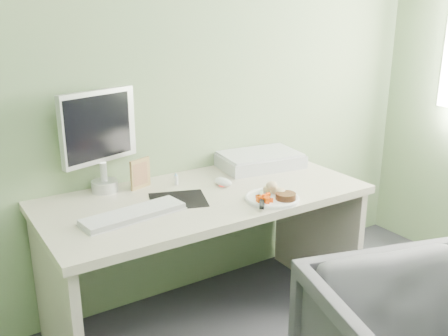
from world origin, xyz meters
TOP-DOWN VIEW (x-y plane):
  - wall_back at (0.00, 2.00)m, footprint 3.50×0.00m
  - desk at (0.00, 1.62)m, footprint 1.60×0.75m
  - plate at (0.23, 1.38)m, footprint 0.26×0.26m
  - steak at (0.27, 1.32)m, footprint 0.12×0.12m
  - potato_pile at (0.26, 1.42)m, footprint 0.13×0.12m
  - carrot_heap at (0.17, 1.35)m, footprint 0.08×0.08m
  - steak_knife at (0.14, 1.34)m, footprint 0.16×0.20m
  - mousepad at (-0.15, 1.62)m, footprint 0.32×0.31m
  - keyboard at (-0.41, 1.54)m, footprint 0.47×0.19m
  - computer_mouse at (0.14, 1.67)m, footprint 0.08×0.12m
  - photo_frame at (-0.23, 1.87)m, footprint 0.12×0.05m
  - eyedrop_bottle at (-0.06, 1.82)m, footprint 0.02×0.02m
  - scanner at (0.49, 1.84)m, footprint 0.50×0.36m
  - monitor at (-0.40, 1.94)m, footprint 0.41×0.17m

SIDE VIEW (x-z plane):
  - desk at x=0.00m, z-range 0.18..0.91m
  - mousepad at x=-0.15m, z-range 0.73..0.73m
  - plate at x=0.23m, z-range 0.73..0.74m
  - keyboard at x=-0.41m, z-range 0.74..0.76m
  - computer_mouse at x=0.14m, z-range 0.73..0.77m
  - steak_knife at x=0.14m, z-range 0.75..0.76m
  - steak at x=0.27m, z-range 0.74..0.77m
  - eyedrop_bottle at x=-0.06m, z-range 0.73..0.79m
  - scanner at x=0.49m, z-range 0.73..0.80m
  - carrot_heap at x=0.17m, z-range 0.74..0.79m
  - potato_pile at x=0.26m, z-range 0.74..0.80m
  - photo_frame at x=-0.23m, z-range 0.73..0.88m
  - monitor at x=-0.40m, z-range 0.76..1.27m
  - wall_back at x=0.00m, z-range -0.40..3.10m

